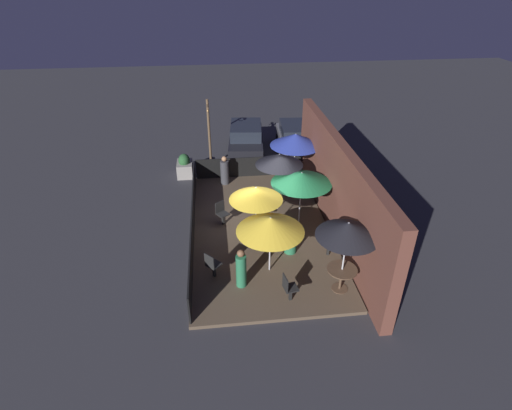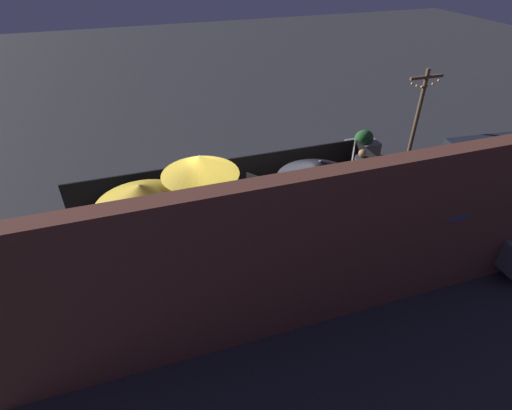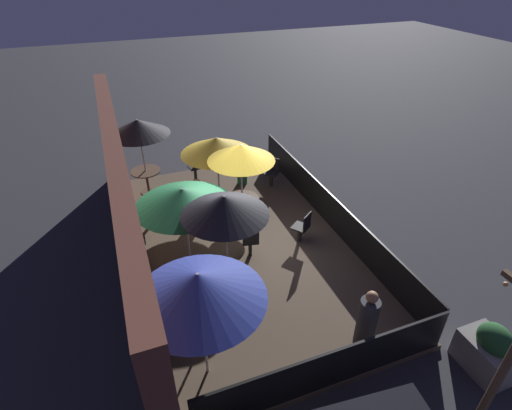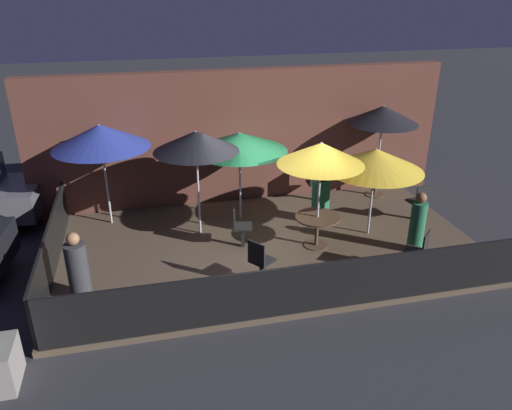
# 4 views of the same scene
# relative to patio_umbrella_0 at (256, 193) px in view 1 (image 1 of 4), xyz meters

# --- Properties ---
(ground_plane) EXTENTS (60.00, 60.00, 0.00)m
(ground_plane) POSITION_rel_patio_umbrella_0_xyz_m (-0.99, 0.29, -2.23)
(ground_plane) COLOR #2D2D33
(patio_deck) EXTENTS (9.02, 5.11, 0.12)m
(patio_deck) POSITION_rel_patio_umbrella_0_xyz_m (-0.99, 0.29, -2.17)
(patio_deck) COLOR brown
(patio_deck) RESTS_ON ground_plane
(building_wall) EXTENTS (10.62, 0.36, 3.48)m
(building_wall) POSITION_rel_patio_umbrella_0_xyz_m (-0.99, 3.07, -0.50)
(building_wall) COLOR brown
(building_wall) RESTS_ON ground_plane
(fence_front) EXTENTS (8.82, 0.05, 0.95)m
(fence_front) POSITION_rel_patio_umbrella_0_xyz_m (-0.99, -2.22, -1.64)
(fence_front) COLOR black
(fence_front) RESTS_ON patio_deck
(fence_side_left) EXTENTS (0.05, 4.91, 0.95)m
(fence_side_left) POSITION_rel_patio_umbrella_0_xyz_m (-5.46, 0.29, -1.64)
(fence_side_left) COLOR black
(fence_side_left) RESTS_ON patio_deck
(patio_umbrella_0) EXTENTS (1.80, 1.80, 2.35)m
(patio_umbrella_0) POSITION_rel_patio_umbrella_0_xyz_m (0.00, 0.00, 0.00)
(patio_umbrella_0) COLOR #B2B2B7
(patio_umbrella_0) RESTS_ON patio_deck
(patio_umbrella_1) EXTENTS (1.81, 1.81, 2.44)m
(patio_umbrella_1) POSITION_rel_patio_umbrella_0_xyz_m (2.50, 2.31, 0.09)
(patio_umbrella_1) COLOR #B2B2B7
(patio_umbrella_1) RESTS_ON patio_deck
(patio_umbrella_2) EXTENTS (2.12, 2.12, 2.03)m
(patio_umbrella_2) POSITION_rel_patio_umbrella_0_xyz_m (1.37, 0.28, -0.33)
(patio_umbrella_2) COLOR #B2B2B7
(patio_umbrella_2) RESTS_ON patio_deck
(patio_umbrella_3) EXTENTS (1.85, 1.85, 2.42)m
(patio_umbrella_3) POSITION_rel_patio_umbrella_0_xyz_m (-2.39, 1.17, 0.08)
(patio_umbrella_3) COLOR #B2B2B7
(patio_umbrella_3) RESTS_ON patio_deck
(patio_umbrella_4) EXTENTS (2.25, 2.25, 2.13)m
(patio_umbrella_4) POSITION_rel_patio_umbrella_0_xyz_m (-1.31, 1.82, -0.20)
(patio_umbrella_4) COLOR #B2B2B7
(patio_umbrella_4) RESTS_ON patio_deck
(patio_umbrella_5) EXTENTS (2.19, 2.19, 2.41)m
(patio_umbrella_5) POSITION_rel_patio_umbrella_0_xyz_m (-4.40, 2.21, 0.03)
(patio_umbrella_5) COLOR #B2B2B7
(patio_umbrella_5) RESTS_ON patio_deck
(dining_table_0) EXTENTS (0.96, 0.96, 0.70)m
(dining_table_0) POSITION_rel_patio_umbrella_0_xyz_m (-0.00, 0.00, -1.55)
(dining_table_0) COLOR #4C3828
(dining_table_0) RESTS_ON patio_deck
(dining_table_1) EXTENTS (0.91, 0.91, 0.78)m
(dining_table_1) POSITION_rel_patio_umbrella_0_xyz_m (2.50, 2.31, -1.50)
(dining_table_1) COLOR #4C3828
(dining_table_1) RESTS_ON patio_deck
(patio_chair_0) EXTENTS (0.56, 0.56, 0.91)m
(patio_chair_0) POSITION_rel_patio_umbrella_0_xyz_m (-1.54, -1.13, -1.62)
(patio_chair_0) COLOR black
(patio_chair_0) RESTS_ON patio_deck
(patio_chair_1) EXTENTS (0.46, 0.46, 0.92)m
(patio_chair_1) POSITION_rel_patio_umbrella_0_xyz_m (2.80, 0.64, -1.61)
(patio_chair_1) COLOR black
(patio_chair_1) RESTS_ON patio_deck
(patio_chair_2) EXTENTS (0.42, 0.42, 0.92)m
(patio_chair_2) POSITION_rel_patio_umbrella_0_xyz_m (0.74, 2.40, -1.61)
(patio_chair_2) COLOR black
(patio_chair_2) RESTS_ON patio_deck
(patio_chair_3) EXTENTS (0.57, 0.57, 0.94)m
(patio_chair_3) POSITION_rel_patio_umbrella_0_xyz_m (1.53, -1.55, -1.60)
(patio_chair_3) COLOR black
(patio_chair_3) RESTS_ON patio_deck
(patio_chair_4) EXTENTS (0.48, 0.48, 0.94)m
(patio_chair_4) POSITION_rel_patio_umbrella_0_xyz_m (-1.63, 0.35, -1.60)
(patio_chair_4) COLOR black
(patio_chair_4) RESTS_ON patio_deck
(patron_0) EXTENTS (0.54, 0.54, 1.28)m
(patron_0) POSITION_rel_patio_umbrella_0_xyz_m (0.49, 1.14, -1.55)
(patron_0) COLOR #236642
(patron_0) RESTS_ON patio_deck
(patron_1) EXTENTS (0.50, 0.50, 1.33)m
(patron_1) POSITION_rel_patio_umbrella_0_xyz_m (-4.85, -0.86, -1.52)
(patron_1) COLOR #333338
(patron_1) RESTS_ON patio_deck
(patron_2) EXTENTS (0.45, 0.45, 1.35)m
(patron_2) POSITION_rel_patio_umbrella_0_xyz_m (1.99, -0.68, -1.49)
(patron_2) COLOR #236642
(patron_2) RESTS_ON patio_deck
(planter_box) EXTENTS (1.03, 0.72, 1.09)m
(planter_box) POSITION_rel_patio_umbrella_0_xyz_m (-6.10, -2.71, -1.76)
(planter_box) COLOR gray
(planter_box) RESTS_ON ground_plane
(light_post) EXTENTS (1.10, 0.12, 3.39)m
(light_post) POSITION_rel_patio_umbrella_0_xyz_m (-7.00, -1.47, -0.32)
(light_post) COLOR brown
(light_post) RESTS_ON ground_plane
(parked_car_0) EXTENTS (4.27, 2.11, 1.62)m
(parked_car_0) POSITION_rel_patio_umbrella_0_xyz_m (-8.33, 0.42, -1.39)
(parked_car_0) COLOR black
(parked_car_0) RESTS_ON ground_plane
(parked_car_1) EXTENTS (4.15, 1.99, 1.62)m
(parked_car_1) POSITION_rel_patio_umbrella_0_xyz_m (-8.03, 3.02, -1.39)
(parked_car_1) COLOR #5B5B60
(parked_car_1) RESTS_ON ground_plane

